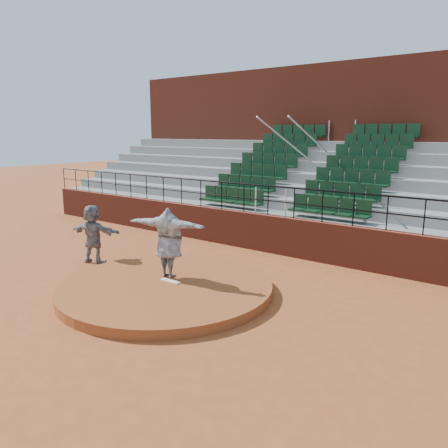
# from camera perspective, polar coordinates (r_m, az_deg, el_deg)

# --- Properties ---
(ground) EXTENTS (90.00, 90.00, 0.00)m
(ground) POSITION_cam_1_polar(r_m,az_deg,el_deg) (11.60, -7.55, -8.83)
(ground) COLOR #A44F25
(ground) RESTS_ON ground
(pitchers_mound) EXTENTS (5.50, 5.50, 0.25)m
(pitchers_mound) POSITION_cam_1_polar(r_m,az_deg,el_deg) (11.55, -7.57, -8.25)
(pitchers_mound) COLOR #9B4B22
(pitchers_mound) RESTS_ON ground
(pitching_rubber) EXTENTS (0.60, 0.15, 0.03)m
(pitching_rubber) POSITION_cam_1_polar(r_m,az_deg,el_deg) (11.61, -7.07, -7.41)
(pitching_rubber) COLOR white
(pitching_rubber) RESTS_ON pitchers_mound
(boundary_wall) EXTENTS (24.00, 0.30, 1.30)m
(boundary_wall) POSITION_cam_1_polar(r_m,az_deg,el_deg) (15.21, 5.69, -1.22)
(boundary_wall) COLOR maroon
(boundary_wall) RESTS_ON ground
(wall_railing) EXTENTS (24.04, 0.05, 1.03)m
(wall_railing) POSITION_cam_1_polar(r_m,az_deg,el_deg) (14.96, 5.80, 3.94)
(wall_railing) COLOR black
(wall_railing) RESTS_ON boundary_wall
(seating_deck) EXTENTS (24.00, 5.97, 4.63)m
(seating_deck) POSITION_cam_1_polar(r_m,az_deg,el_deg) (18.23, 11.75, 3.28)
(seating_deck) COLOR gray
(seating_deck) RESTS_ON ground
(press_box_facade) EXTENTS (24.00, 3.00, 7.10)m
(press_box_facade) POSITION_cam_1_polar(r_m,az_deg,el_deg) (21.68, 16.56, 10.00)
(press_box_facade) COLOR maroon
(press_box_facade) RESTS_ON ground
(pitcher) EXTENTS (2.41, 1.09, 1.90)m
(pitcher) POSITION_cam_1_polar(r_m,az_deg,el_deg) (11.76, -7.21, -2.41)
(pitcher) COLOR black
(pitcher) RESTS_ON pitchers_mound
(fielder) EXTENTS (1.82, 1.01, 1.87)m
(fielder) POSITION_cam_1_polar(r_m,az_deg,el_deg) (14.41, -16.74, -1.25)
(fielder) COLOR black
(fielder) RESTS_ON ground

